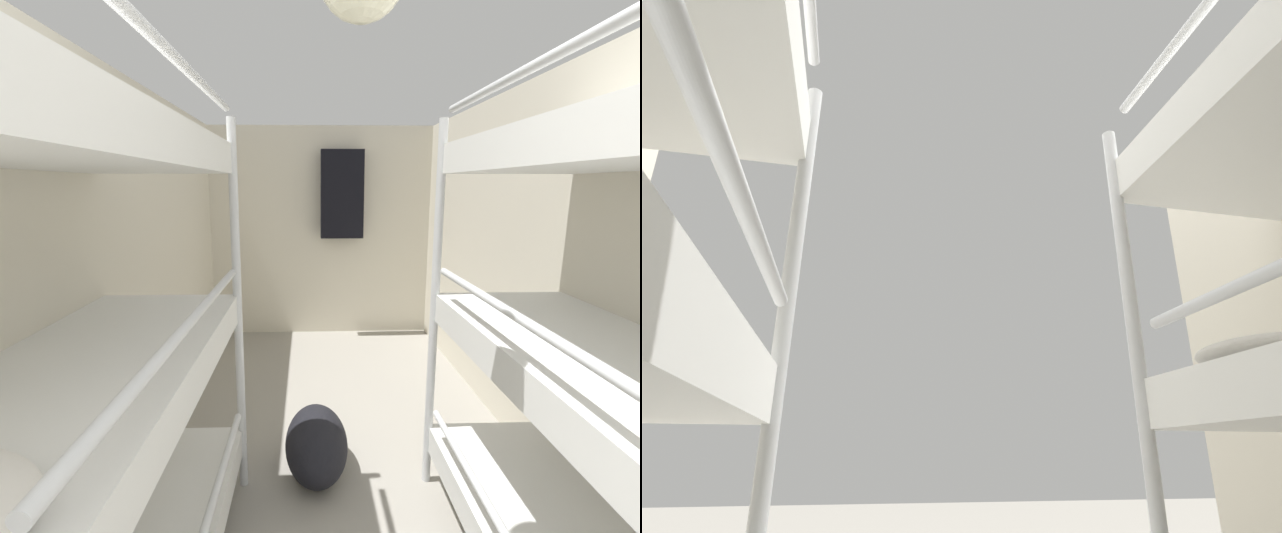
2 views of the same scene
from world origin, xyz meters
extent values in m
cylinder|color=silver|center=(-0.50, 0.57, 0.96)|extent=(0.04, 0.04, 1.92)
ellipsoid|color=silver|center=(-0.84, 0.79, 1.85)|extent=(0.53, 0.40, 0.09)
cylinder|color=silver|center=(0.50, 0.57, 0.96)|extent=(0.04, 0.04, 1.92)
cylinder|color=silver|center=(0.50, 1.44, 1.20)|extent=(0.03, 1.52, 0.03)
ellipsoid|color=silver|center=(0.84, 0.79, 1.85)|extent=(0.53, 0.40, 0.09)
camera|label=1|loc=(-0.15, 0.22, 1.60)|focal=24.00mm
camera|label=2|loc=(0.32, 1.90, 0.84)|focal=28.00mm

